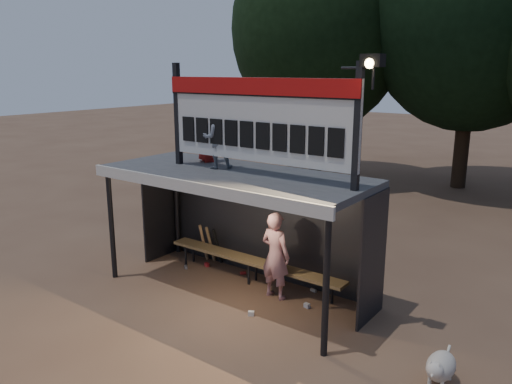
% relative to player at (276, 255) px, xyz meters
% --- Properties ---
extents(ground, '(80.00, 80.00, 0.00)m').
position_rel_player_xyz_m(ground, '(-0.73, -0.28, -0.81)').
color(ground, brown).
rests_on(ground, ground).
extents(player, '(0.61, 0.42, 1.63)m').
position_rel_player_xyz_m(player, '(0.00, 0.00, 0.00)').
color(player, silver).
rests_on(player, ground).
extents(child_a, '(0.69, 0.68, 1.12)m').
position_rel_player_xyz_m(child_a, '(-1.18, -0.18, 2.07)').
color(child_a, slate).
rests_on(child_a, dugout_shelter).
extents(child_b, '(0.63, 0.58, 1.08)m').
position_rel_player_xyz_m(child_b, '(-1.81, 0.22, 2.05)').
color(child_b, maroon).
rests_on(child_b, dugout_shelter).
extents(dugout_shelter, '(5.10, 2.08, 2.32)m').
position_rel_player_xyz_m(dugout_shelter, '(-0.73, -0.04, 1.03)').
color(dugout_shelter, '#414143').
rests_on(dugout_shelter, ground).
extents(scoreboard_assembly, '(4.10, 0.27, 1.99)m').
position_rel_player_xyz_m(scoreboard_assembly, '(-0.17, -0.29, 2.51)').
color(scoreboard_assembly, black).
rests_on(scoreboard_assembly, dugout_shelter).
extents(bench, '(4.00, 0.35, 0.48)m').
position_rel_player_xyz_m(bench, '(-0.73, 0.27, -0.38)').
color(bench, olive).
rests_on(bench, ground).
extents(tree_left, '(6.46, 6.46, 9.27)m').
position_rel_player_xyz_m(tree_left, '(-4.73, 9.72, 4.70)').
color(tree_left, '#312115').
rests_on(tree_left, ground).
extents(tree_mid, '(7.22, 7.22, 10.36)m').
position_rel_player_xyz_m(tree_mid, '(0.27, 11.22, 5.35)').
color(tree_mid, black).
rests_on(tree_mid, ground).
extents(dog, '(0.36, 0.81, 0.49)m').
position_rel_player_xyz_m(dog, '(3.26, -0.92, -0.53)').
color(dog, beige).
rests_on(dog, ground).
extents(bats, '(0.47, 0.33, 0.84)m').
position_rel_player_xyz_m(bats, '(-2.06, 0.54, -0.38)').
color(bats, '#A1754B').
rests_on(bats, ground).
extents(litter, '(3.10, 1.54, 0.08)m').
position_rel_player_xyz_m(litter, '(-0.68, 0.07, -0.78)').
color(litter, '#B31E21').
rests_on(litter, ground).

